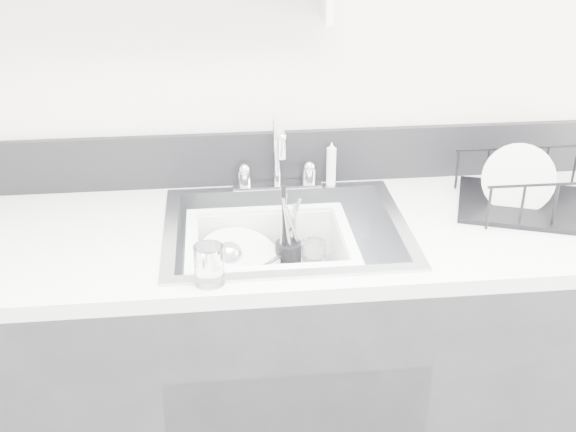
{
  "coord_description": "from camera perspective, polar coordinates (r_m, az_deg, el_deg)",
  "views": [
    {
      "loc": [
        -0.17,
        -0.49,
        1.8
      ],
      "look_at": [
        0.0,
        1.14,
        0.98
      ],
      "focal_mm": 45.0,
      "sensor_mm": 36.0,
      "label": 1
    }
  ],
  "objects": [
    {
      "name": "backsplash",
      "position": [
        2.14,
        -0.99,
        4.64
      ],
      "size": [
        3.2,
        0.02,
        0.16
      ],
      "primitive_type": "cube",
      "color": "black",
      "rests_on": "counter_run"
    },
    {
      "name": "tumbler_in_tub",
      "position": [
        1.98,
        2.03,
        -3.25
      ],
      "size": [
        0.08,
        0.08,
        0.09
      ],
      "primitive_type": "cylinder",
      "rotation": [
        0.0,
        0.0,
        -0.19
      ],
      "color": "white",
      "rests_on": "wash_tub"
    },
    {
      "name": "faucet",
      "position": [
        2.1,
        -0.85,
        3.6
      ],
      "size": [
        0.26,
        0.18,
        0.23
      ],
      "color": "silver",
      "rests_on": "counter_run"
    },
    {
      "name": "bowl_small",
      "position": [
        1.92,
        2.31,
        -5.35
      ],
      "size": [
        0.13,
        0.13,
        0.03
      ],
      "primitive_type": "imported",
      "rotation": [
        0.0,
        0.0,
        0.32
      ],
      "color": "white",
      "rests_on": "wash_tub"
    },
    {
      "name": "counter_run",
      "position": [
        2.16,
        -0.14,
        -11.85
      ],
      "size": [
        3.2,
        0.62,
        0.92
      ],
      "color": "#262629",
      "rests_on": "ground"
    },
    {
      "name": "side_sprayer",
      "position": [
        2.12,
        3.43,
        4.12
      ],
      "size": [
        0.03,
        0.03,
        0.14
      ],
      "primitive_type": "cylinder",
      "color": "white",
      "rests_on": "counter_run"
    },
    {
      "name": "sink",
      "position": [
        1.95,
        -0.16,
        -3.29
      ],
      "size": [
        0.64,
        0.52,
        0.2
      ],
      "primitive_type": null,
      "color": "silver",
      "rests_on": "counter_run"
    },
    {
      "name": "plate_stack",
      "position": [
        1.96,
        -3.68,
        -4.27
      ],
      "size": [
        0.28,
        0.27,
        0.11
      ],
      "rotation": [
        0.0,
        0.0,
        0.04
      ],
      "color": "white",
      "rests_on": "wash_tub"
    },
    {
      "name": "utensil_cup",
      "position": [
        1.98,
        0.01,
        -3.05
      ],
      "size": [
        0.07,
        0.07,
        0.24
      ],
      "rotation": [
        0.0,
        0.0,
        0.41
      ],
      "color": "black",
      "rests_on": "wash_tub"
    },
    {
      "name": "ladle",
      "position": [
        1.94,
        -2.64,
        -4.16
      ],
      "size": [
        0.32,
        0.25,
        0.09
      ],
      "primitive_type": null,
      "rotation": [
        0.0,
        0.0,
        -0.51
      ],
      "color": "silver",
      "rests_on": "wash_tub"
    },
    {
      "name": "tumbler_counter",
      "position": [
        1.65,
        -6.26,
        -3.86
      ],
      "size": [
        0.09,
        0.09,
        0.1
      ],
      "primitive_type": "cylinder",
      "rotation": [
        0.0,
        0.0,
        -0.34
      ],
      "color": "white",
      "rests_on": "counter_run"
    },
    {
      "name": "dish_rack",
      "position": [
        2.1,
        18.92,
        2.34
      ],
      "size": [
        0.47,
        0.41,
        0.14
      ],
      "primitive_type": null,
      "rotation": [
        0.0,
        0.0,
        -0.35
      ],
      "color": "black",
      "rests_on": "counter_run"
    },
    {
      "name": "wash_tub",
      "position": [
        1.91,
        -1.44,
        -3.73
      ],
      "size": [
        0.53,
        0.48,
        0.17
      ],
      "primitive_type": null,
      "rotation": [
        0.0,
        0.0,
        -0.36
      ],
      "color": "white",
      "rests_on": "sink"
    }
  ]
}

